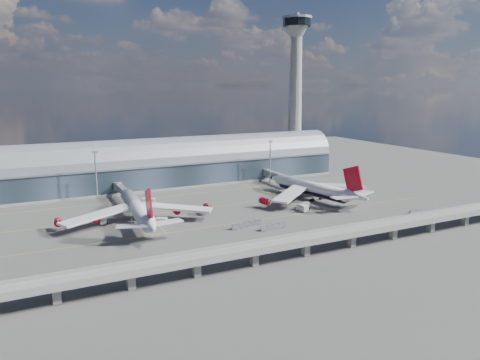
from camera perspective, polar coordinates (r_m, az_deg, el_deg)
name	(u,v)px	position (r m, az deg, el deg)	size (l,w,h in m)	color
ground	(235,216)	(209.04, -0.60, -4.43)	(500.00, 500.00, 0.00)	#474744
taxi_lines	(215,205)	(228.42, -3.04, -3.07)	(200.00, 80.12, 0.01)	gold
terminal	(177,165)	(277.13, -7.71, 1.81)	(200.00, 30.00, 28.00)	#202D36
control_tower	(295,94)	(315.58, 6.76, 10.34)	(19.00, 19.00, 103.00)	gray
guideway	(306,241)	(162.08, 8.04, -7.33)	(220.00, 8.50, 7.20)	gray
floodlight_mast_left	(96,175)	(242.71, -17.14, 0.59)	(3.00, 0.70, 25.70)	gray
floodlight_mast_right	(270,161)	(276.69, 3.70, 2.35)	(3.00, 0.70, 25.70)	gray
airliner_left	(138,210)	(201.22, -12.36, -3.55)	(66.16, 69.53, 21.18)	white
airliner_right	(314,189)	(240.93, 8.99, -1.06)	(65.06, 68.06, 21.64)	white
jet_bridge_left	(122,190)	(244.76, -14.15, -1.18)	(4.40, 28.00, 7.25)	gray
jet_bridge_right	(277,176)	(276.35, 4.58, 0.55)	(4.40, 32.00, 7.25)	gray
service_truck_0	(102,219)	(206.98, -16.43, -4.60)	(3.17, 7.83, 3.18)	silver
service_truck_1	(162,221)	(200.10, -9.53, -4.92)	(4.97, 4.15, 2.63)	silver
service_truck_2	(303,206)	(222.32, 7.64, -3.17)	(8.19, 4.84, 2.86)	silver
service_truck_3	(303,208)	(218.48, 7.70, -3.40)	(3.34, 6.80, 3.16)	silver
service_truck_4	(305,190)	(255.84, 7.89, -1.26)	(2.74, 5.08, 2.86)	silver
service_truck_5	(149,201)	(233.46, -11.07, -2.57)	(6.59, 4.80, 2.98)	silver
cargo_train_0	(272,227)	(190.84, 3.96, -5.70)	(11.70, 2.92, 1.93)	gray
cargo_train_1	(246,224)	(193.35, 0.78, -5.44)	(14.78, 4.71, 1.95)	gray
cargo_train_2	(415,212)	(227.75, 20.53, -3.64)	(6.81, 1.80, 1.51)	gray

